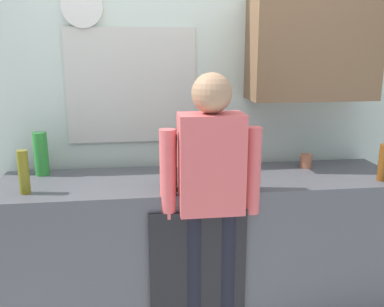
# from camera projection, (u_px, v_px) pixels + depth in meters

# --- Properties ---
(kitchen_counter) EXTENTS (2.53, 0.64, 0.92)m
(kitchen_counter) POSITION_uv_depth(u_px,v_px,m) (202.00, 245.00, 2.82)
(kitchen_counter) COLOR #4C4C51
(kitchen_counter) RESTS_ON ground_plane
(dishwasher_panel) EXTENTS (0.56, 0.02, 0.83)m
(dishwasher_panel) POSITION_uv_depth(u_px,v_px,m) (198.00, 279.00, 2.51)
(dishwasher_panel) COLOR black
(dishwasher_panel) RESTS_ON ground_plane
(back_wall_assembly) EXTENTS (4.13, 0.42, 2.60)m
(back_wall_assembly) POSITION_uv_depth(u_px,v_px,m) (208.00, 101.00, 3.00)
(back_wall_assembly) COLOR silver
(back_wall_assembly) RESTS_ON ground_plane
(coffee_maker) EXTENTS (0.20, 0.20, 0.33)m
(coffee_maker) POSITION_uv_depth(u_px,v_px,m) (180.00, 161.00, 2.54)
(coffee_maker) COLOR black
(coffee_maker) RESTS_ON kitchen_counter
(bottle_clear_soda) EXTENTS (0.09, 0.09, 0.28)m
(bottle_clear_soda) POSITION_uv_depth(u_px,v_px,m) (41.00, 154.00, 2.75)
(bottle_clear_soda) COLOR #2D8C33
(bottle_clear_soda) RESTS_ON kitchen_counter
(bottle_dark_sauce) EXTENTS (0.06, 0.06, 0.18)m
(bottle_dark_sauce) POSITION_uv_depth(u_px,v_px,m) (210.00, 158.00, 2.85)
(bottle_dark_sauce) COLOR black
(bottle_dark_sauce) RESTS_ON kitchen_counter
(bottle_olive_oil) EXTENTS (0.06, 0.06, 0.25)m
(bottle_olive_oil) POSITION_uv_depth(u_px,v_px,m) (24.00, 172.00, 2.40)
(bottle_olive_oil) COLOR olive
(bottle_olive_oil) RESTS_ON kitchen_counter
(bottle_amber_beer) EXTENTS (0.06, 0.06, 0.23)m
(bottle_amber_beer) POSITION_uv_depth(u_px,v_px,m) (383.00, 162.00, 2.64)
(bottle_amber_beer) COLOR brown
(bottle_amber_beer) RESTS_ON kitchen_counter
(cup_terracotta_mug) EXTENTS (0.08, 0.08, 0.09)m
(cup_terracotta_mug) POSITION_uv_depth(u_px,v_px,m) (306.00, 161.00, 2.95)
(cup_terracotta_mug) COLOR #B26647
(cup_terracotta_mug) RESTS_ON kitchen_counter
(storage_canister) EXTENTS (0.14, 0.14, 0.17)m
(storage_canister) POSITION_uv_depth(u_px,v_px,m) (179.00, 163.00, 2.74)
(storage_canister) COLOR silver
(storage_canister) RESTS_ON kitchen_counter
(person_at_sink) EXTENTS (0.57, 0.22, 1.60)m
(person_at_sink) POSITION_uv_depth(u_px,v_px,m) (211.00, 190.00, 2.42)
(person_at_sink) COLOR black
(person_at_sink) RESTS_ON ground_plane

